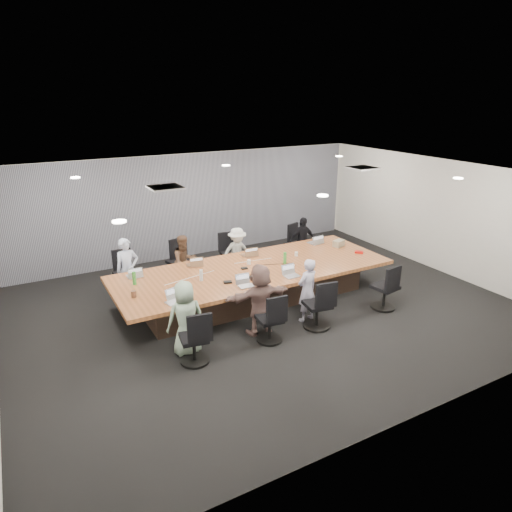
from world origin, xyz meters
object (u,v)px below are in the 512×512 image
mug_brown (134,294)px  person_4 (186,318)px  laptop_3 (315,242)px  person_5 (260,299)px  person_6 (307,290)px  laptop_1 (193,265)px  canvas_bag (339,243)px  chair_0 (125,277)px  bottle_clear (201,275)px  laptop_6 (292,276)px  stapler (252,277)px  laptop_2 (248,255)px  chair_7 (385,290)px  chair_2 (231,257)px  person_3 (302,241)px  chair_4 (194,342)px  snack_packet (359,252)px  laptop_0 (134,276)px  chair_5 (269,323)px  chair_3 (294,247)px  person_2 (237,253)px  laptop_5 (246,286)px  chair_1 (180,265)px  laptop_4 (175,302)px  person_0 (128,269)px  conference_table (254,283)px  person_1 (185,262)px  bottle_green_right (285,258)px  chair_6 (317,308)px

mug_brown → person_4: bearing=-62.8°
laptop_3 → person_4: (-4.25, -2.15, -0.08)m
person_5 → person_6: person_5 is taller
laptop_1 → canvas_bag: size_ratio=1.02×
chair_0 → bottle_clear: bottle_clear is taller
person_6 → laptop_6: size_ratio=4.21×
stapler → canvas_bag: (2.83, 0.77, 0.05)m
laptop_2 → canvas_bag: (2.26, -0.51, 0.07)m
chair_7 → mug_brown: mug_brown is taller
chair_2 → stapler: (-0.57, -2.18, 0.36)m
person_3 → person_6: 3.20m
person_6 → person_5: bearing=-10.5°
person_3 → laptop_6: bearing=-125.4°
chair_4 → canvas_bag: size_ratio=2.67×
chair_4 → mug_brown: (-0.58, 1.49, 0.41)m
chair_7 → snack_packet: 1.48m
laptop_0 → person_5: size_ratio=0.21×
chair_4 → chair_5: chair_4 is taller
chair_3 → person_2: 1.96m
chair_0 → chair_3: size_ratio=1.07×
laptop_5 → stapler: size_ratio=1.81×
laptop_6 → mug_brown: (-3.11, 0.59, 0.05)m
laptop_2 → chair_1: bearing=-28.4°
chair_2 → person_5: (-0.88, -3.05, 0.29)m
person_3 → snack_packet: bearing=-71.2°
laptop_0 → laptop_4: size_ratio=0.96×
chair_7 → person_0: (-4.59, 3.05, 0.29)m
conference_table → laptop_5: (-0.60, -0.80, 0.35)m
person_1 → laptop_3: bearing=-18.7°
chair_2 → laptop_2: bearing=94.9°
person_1 → bottle_green_right: (1.82, -1.43, 0.23)m
laptop_5 → bottle_green_right: bottle_green_right is taller
person_3 → laptop_6: (-1.72, -2.15, 0.11)m
person_4 → person_5: 1.47m
person_5 → chair_3: bearing=-128.2°
laptop_4 → chair_6: bearing=-32.5°
laptop_5 → bottle_green_right: (1.34, 0.72, 0.12)m
chair_5 → chair_6: bearing=5.2°
chair_4 → laptop_3: chair_4 is taller
chair_1 → laptop_4: 2.71m
chair_5 → laptop_2: 2.68m
laptop_3 → person_4: 4.76m
person_2 → stapler: 1.92m
bottle_clear → person_0: bearing=128.0°
laptop_0 → bottle_green_right: size_ratio=1.14×
laptop_0 → person_2: 2.72m
bottle_clear → stapler: 1.04m
chair_1 → person_1: bearing=76.4°
chair_4 → laptop_2: size_ratio=2.38×
mug_brown → snack_packet: 5.30m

